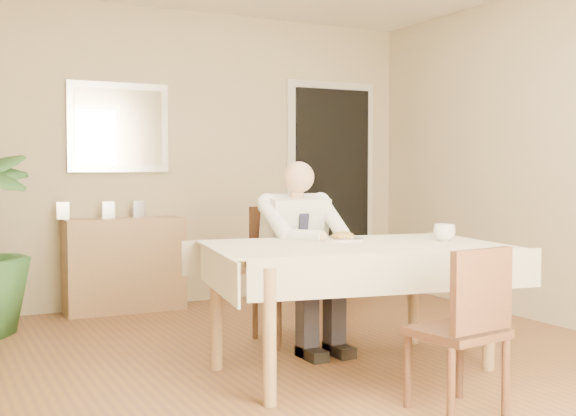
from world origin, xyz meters
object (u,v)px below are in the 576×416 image
chair_far (286,265)px  coffee_mug (444,233)px  dining_table (353,258)px  seated_man (305,245)px  sideboard (125,265)px  chair_near (466,322)px

chair_far → coffee_mug: chair_far is taller
dining_table → seated_man: seated_man is taller
chair_far → sideboard: size_ratio=0.95×
chair_near → sideboard: 3.43m
chair_far → coffee_mug: size_ratio=7.00×
dining_table → sideboard: size_ratio=1.92×
chair_near → coffee_mug: bearing=49.1°
seated_man → chair_near: bearing=-88.0°
chair_near → coffee_mug: coffee_mug is taller
dining_table → sideboard: (-0.76, 2.39, -0.28)m
sideboard → chair_near: bearing=-75.9°
chair_far → seated_man: seated_man is taller
chair_near → sideboard: size_ratio=0.84×
seated_man → coffee_mug: (0.58, -0.71, 0.11)m
dining_table → seated_man: (0.00, 0.59, 0.02)m
seated_man → sideboard: 1.97m
coffee_mug → sideboard: 2.88m
chair_near → seated_man: seated_man is taller
chair_near → coffee_mug: 1.04m
coffee_mug → sideboard: size_ratio=0.14×
seated_man → sideboard: bearing=112.9°
chair_near → seated_man: (-0.05, 1.53, 0.23)m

